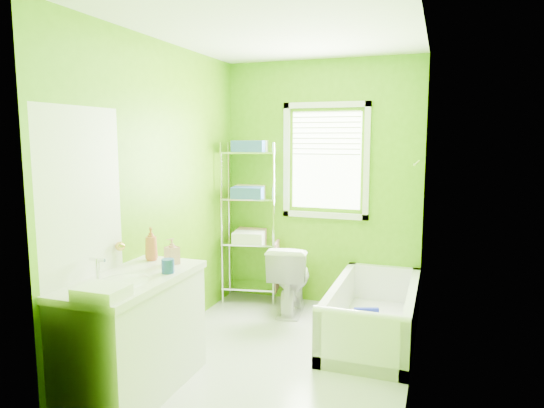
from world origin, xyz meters
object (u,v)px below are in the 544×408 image
(vanity, at_px, (133,331))
(wire_shelf_unit, at_px, (252,203))
(bathtub, at_px, (373,321))
(toilet, at_px, (290,278))

(vanity, distance_m, wire_shelf_unit, 2.22)
(bathtub, height_order, toilet, toilet)
(toilet, xyz_separation_m, wire_shelf_unit, (-0.51, 0.21, 0.72))
(toilet, relative_size, wire_shelf_unit, 0.41)
(vanity, bearing_deg, toilet, 73.70)
(vanity, bearing_deg, bathtub, 45.96)
(bathtub, bearing_deg, wire_shelf_unit, 156.49)
(bathtub, distance_m, wire_shelf_unit, 1.80)
(bathtub, xyz_separation_m, wire_shelf_unit, (-1.41, 0.61, 0.92))
(bathtub, distance_m, vanity, 2.12)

